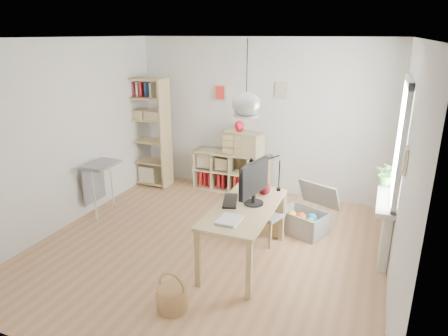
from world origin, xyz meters
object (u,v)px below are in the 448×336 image
at_px(tall_bookshelf, 147,128).
at_px(monitor, 254,181).
at_px(chair, 269,211).
at_px(desk, 244,214).
at_px(storage_chest, 306,217).
at_px(cube_shelf, 231,174).
at_px(drawer_chest, 243,143).

xyz_separation_m(tall_bookshelf, monitor, (2.66, -1.82, -0.03)).
relative_size(chair, monitor, 1.21).
distance_m(desk, storage_chest, 1.32).
height_order(chair, storage_chest, chair).
bearing_deg(cube_shelf, chair, -53.49).
bearing_deg(cube_shelf, desk, -65.39).
distance_m(cube_shelf, storage_chest, 1.95).
xyz_separation_m(desk, drawer_chest, (-0.79, 2.19, 0.26)).
bearing_deg(desk, drawer_chest, 109.91).
xyz_separation_m(desk, storage_chest, (0.57, 1.11, -0.44)).
bearing_deg(chair, monitor, -80.07).
height_order(chair, drawer_chest, drawer_chest).
xyz_separation_m(desk, tall_bookshelf, (-2.59, 1.95, 0.43)).
distance_m(cube_shelf, drawer_chest, 0.66).
bearing_deg(tall_bookshelf, storage_chest, -14.92).
xyz_separation_m(monitor, drawer_chest, (-0.87, 2.06, -0.13)).
height_order(desk, drawer_chest, drawer_chest).
distance_m(chair, monitor, 0.83).
relative_size(tall_bookshelf, drawer_chest, 2.86).
bearing_deg(chair, cube_shelf, 143.14).
bearing_deg(desk, tall_bookshelf, 142.99).
distance_m(cube_shelf, tall_bookshelf, 1.77).
height_order(cube_shelf, monitor, monitor).
relative_size(cube_shelf, storage_chest, 1.54).
relative_size(desk, tall_bookshelf, 0.75).
bearing_deg(desk, storage_chest, 62.83).
height_order(desk, monitor, monitor).
bearing_deg(storage_chest, monitor, -94.00).
bearing_deg(drawer_chest, chair, -46.30).
height_order(monitor, drawer_chest, monitor).
bearing_deg(storage_chest, desk, -94.38).
bearing_deg(chair, desk, -84.92).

